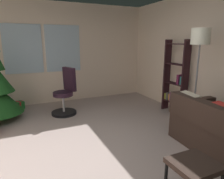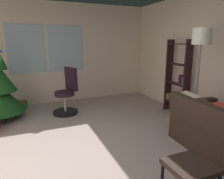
{
  "view_description": "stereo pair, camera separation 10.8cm",
  "coord_description": "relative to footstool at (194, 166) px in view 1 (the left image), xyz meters",
  "views": [
    {
      "loc": [
        -0.96,
        -2.35,
        1.63
      ],
      "look_at": [
        0.5,
        0.86,
        0.79
      ],
      "focal_mm": 32.45,
      "sensor_mm": 36.0,
      "label": 1
    },
    {
      "loc": [
        -0.86,
        -2.39,
        1.63
      ],
      "look_at": [
        0.5,
        0.86,
        0.79
      ],
      "focal_mm": 32.45,
      "sensor_mm": 36.0,
      "label": 2
    }
  ],
  "objects": [
    {
      "name": "wall_back_with_windows",
      "position": [
        -0.65,
        4.21,
        0.99
      ],
      "size": [
        4.88,
        0.12,
        2.62
      ],
      "color": "beige",
      "rests_on": "ground_plane"
    },
    {
      "name": "office_chair",
      "position": [
        -0.72,
        3.11,
        0.09
      ],
      "size": [
        0.57,
        0.56,
        1.06
      ],
      "color": "black",
      "rests_on": "ground_plane"
    },
    {
      "name": "ground_plane",
      "position": [
        -0.63,
        0.97,
        -0.37
      ],
      "size": [
        4.88,
        6.38,
        0.1
      ],
      "primitive_type": "cube",
      "color": "#AE9993"
    },
    {
      "name": "gift_box_green",
      "position": [
        -1.72,
        3.91,
        -0.23
      ],
      "size": [
        0.29,
        0.28,
        0.19
      ],
      "color": "#1E722D",
      "rests_on": "ground_plane"
    },
    {
      "name": "floor_lamp",
      "position": [
        1.32,
        1.29,
        1.23
      ],
      "size": [
        0.33,
        0.33,
        1.85
      ],
      "color": "slate",
      "rests_on": "ground_plane"
    },
    {
      "name": "bookshelf",
      "position": [
        1.59,
        2.14,
        0.41
      ],
      "size": [
        0.18,
        0.64,
        1.67
      ],
      "color": "black",
      "rests_on": "ground_plane"
    },
    {
      "name": "footstool",
      "position": [
        0.0,
        0.0,
        0.0
      ],
      "size": [
        0.48,
        0.44,
        0.38
      ],
      "color": "#34261F",
      "rests_on": "ground_plane"
    }
  ]
}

